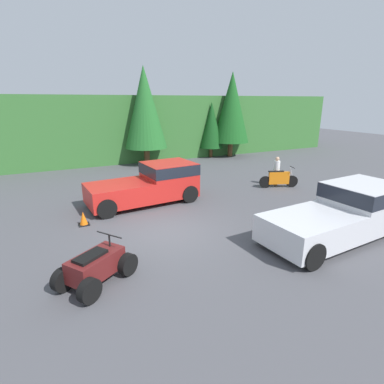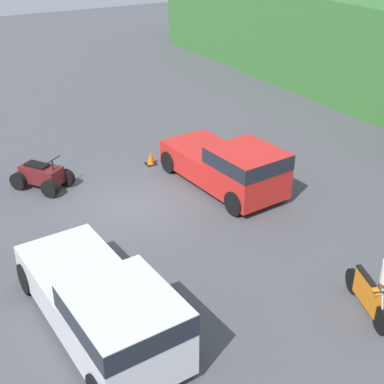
# 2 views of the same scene
# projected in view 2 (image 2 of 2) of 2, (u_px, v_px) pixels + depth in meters

# --- Properties ---
(ground_plane) EXTENTS (80.00, 80.00, 0.00)m
(ground_plane) POSITION_uv_depth(u_px,v_px,m) (132.00, 207.00, 18.10)
(ground_plane) COLOR #4C4C51
(pickup_truck_red) EXTENTS (5.23, 2.60, 1.83)m
(pickup_truck_red) POSITION_uv_depth(u_px,v_px,m) (230.00, 165.00, 18.76)
(pickup_truck_red) COLOR red
(pickup_truck_red) RESTS_ON ground_plane
(pickup_truck_second) EXTENTS (5.68, 2.54, 1.83)m
(pickup_truck_second) POSITION_uv_depth(u_px,v_px,m) (106.00, 306.00, 12.07)
(pickup_truck_second) COLOR silver
(pickup_truck_second) RESTS_ON ground_plane
(dirt_bike) EXTENTS (2.11, 0.97, 1.17)m
(dirt_bike) POSITION_uv_depth(u_px,v_px,m) (367.00, 295.00, 13.18)
(dirt_bike) COLOR black
(dirt_bike) RESTS_ON ground_plane
(quad_atv) EXTENTS (2.33, 2.12, 1.19)m
(quad_atv) POSITION_uv_depth(u_px,v_px,m) (42.00, 176.00, 19.15)
(quad_atv) COLOR black
(quad_atv) RESTS_ON ground_plane
(traffic_cone) EXTENTS (0.42, 0.42, 0.55)m
(traffic_cone) POSITION_uv_depth(u_px,v_px,m) (151.00, 158.00, 21.02)
(traffic_cone) COLOR black
(traffic_cone) RESTS_ON ground_plane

